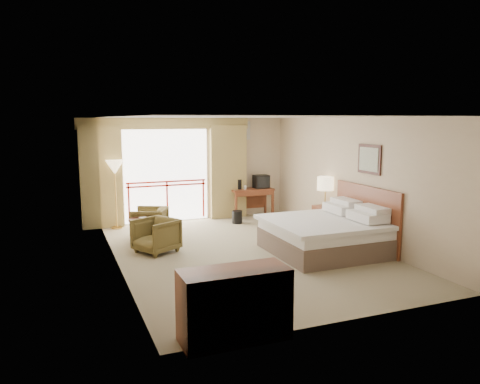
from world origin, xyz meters
name	(u,v)px	position (x,y,z in m)	size (l,w,h in m)	color
floor	(246,252)	(0.00, 0.00, 0.00)	(7.00, 7.00, 0.00)	gray
ceiling	(246,117)	(0.00, 0.00, 2.70)	(7.00, 7.00, 0.00)	white
wall_back	(196,169)	(0.00, 3.50, 1.35)	(5.00, 5.00, 0.00)	beige
wall_front	(349,222)	(0.00, -3.50, 1.35)	(5.00, 5.00, 0.00)	beige
wall_left	(116,193)	(-2.50, 0.00, 1.35)	(7.00, 7.00, 0.00)	beige
wall_right	(352,180)	(2.50, 0.00, 1.35)	(7.00, 7.00, 0.00)	beige
balcony_door	(166,176)	(-0.80, 3.48, 1.20)	(2.40, 2.40, 0.00)	white
balcony_railing	(167,191)	(-0.80, 3.46, 0.81)	(2.09, 0.03, 1.02)	#A91C0E
curtain_left	(101,177)	(-2.45, 3.35, 1.25)	(1.00, 0.26, 2.50)	olive
curtain_right	(228,172)	(0.85, 3.35, 1.25)	(1.00, 0.26, 2.50)	olive
valance	(166,123)	(-0.80, 3.38, 2.55)	(4.40, 0.22, 0.28)	olive
hvac_vent	(241,131)	(1.30, 3.47, 2.35)	(0.50, 0.04, 0.50)	silver
bed	(326,234)	(1.50, -0.60, 0.38)	(2.13, 2.06, 0.97)	brown
headboard	(366,217)	(2.46, -0.60, 0.65)	(0.06, 2.10, 1.30)	brown
framed_art	(369,159)	(2.47, -0.60, 1.85)	(0.04, 0.72, 0.60)	black
nightstand	(326,220)	(2.35, 0.79, 0.32)	(0.45, 0.53, 0.64)	brown
table_lamp	(325,184)	(2.35, 0.84, 1.16)	(0.38, 0.38, 0.67)	tan
phone	(328,206)	(2.30, 0.64, 0.68)	(0.16, 0.12, 0.07)	black
desk	(250,194)	(1.50, 3.30, 0.60)	(1.18, 0.57, 0.77)	brown
tv	(261,182)	(1.80, 3.24, 0.95)	(0.40, 0.32, 0.37)	black
coffee_maker	(239,184)	(1.15, 3.25, 0.90)	(0.12, 0.12, 0.27)	black
cup	(245,187)	(1.30, 3.20, 0.82)	(0.07, 0.07, 0.11)	white
wastebasket	(237,217)	(0.81, 2.54, 0.16)	(0.26, 0.26, 0.33)	black
armchair_far	(150,237)	(-1.57, 1.93, 0.00)	(0.73, 0.75, 0.68)	#4E411F
armchair_near	(156,252)	(-1.68, 0.66, 0.00)	(0.74, 0.76, 0.69)	#4E411F
side_table	(140,227)	(-1.85, 1.47, 0.37)	(0.49, 0.49, 0.54)	black
book	(140,219)	(-1.85, 1.47, 0.54)	(0.15, 0.20, 0.02)	white
floor_lamp	(115,170)	(-2.15, 3.10, 1.45)	(0.43, 0.43, 1.68)	tan
dresser	(235,305)	(-1.57, -3.45, 0.44)	(1.33, 0.56, 0.88)	brown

